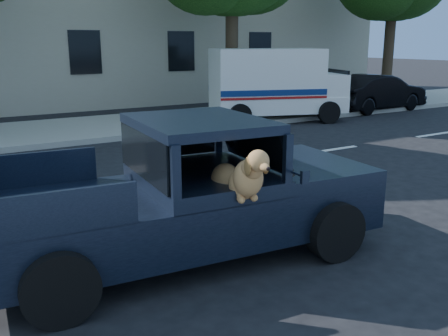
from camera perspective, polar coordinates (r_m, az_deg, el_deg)
The scene contains 6 objects.
ground at distance 7.56m, azimuth 7.98°, elevation -5.95°, with size 120.00×120.00×0.00m, color black.
far_sidewalk at distance 15.54m, azimuth -14.11°, elevation 4.51°, with size 60.00×4.00×0.15m, color gray.
lane_stripes at distance 11.31m, azimuth 4.90°, elevation 0.99°, with size 21.60×0.14×0.01m, color silver, non-canonical shape.
pickup_truck at distance 6.09m, azimuth -5.37°, elevation -5.14°, with size 4.92×2.65×1.71m.
mail_truck at distance 16.90m, azimuth 5.77°, elevation 8.90°, with size 4.72×3.31×2.36m.
parked_sedan at distance 20.07m, azimuth 17.09°, elevation 8.22°, with size 4.21×1.47×1.39m, color black.
Camera 1 is at (-4.57, -5.44, 2.60)m, focal length 40.00 mm.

